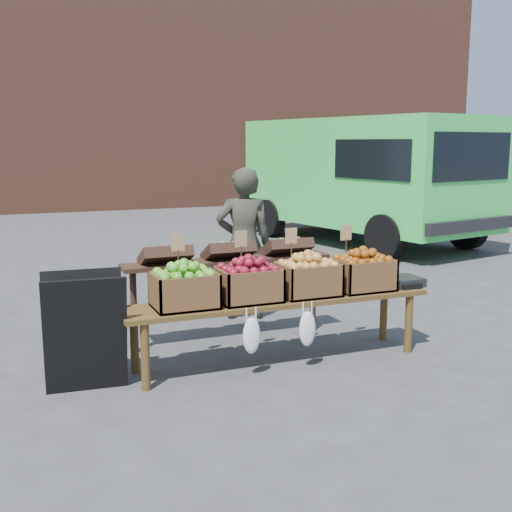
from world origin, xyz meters
name	(u,v)px	position (x,y,z in m)	size (l,w,h in m)	color
ground	(366,342)	(0.00, 0.00, 0.00)	(80.00, 80.00, 0.00)	#444446
brick_building	(98,35)	(0.00, 15.00, 5.00)	(24.00, 4.00, 10.00)	brown
delivery_van	(364,182)	(3.27, 5.38, 1.15)	(2.35, 5.14, 2.30)	#3BD54F
vendor	(244,244)	(-0.75, 1.27, 0.81)	(0.59, 0.39, 1.62)	#313327
chalkboard_sign	(85,332)	(-2.62, -0.19, 0.46)	(0.61, 0.34, 0.92)	black
back_table	(228,288)	(-1.19, 0.54, 0.52)	(2.10, 0.44, 1.04)	#321F15
display_bench	(278,330)	(-1.00, -0.18, 0.28)	(2.70, 0.56, 0.57)	#4E3718
crate_golden_apples	(184,290)	(-1.83, -0.18, 0.71)	(0.50, 0.40, 0.28)	#449A13
crate_russet_pears	(248,284)	(-1.28, -0.18, 0.71)	(0.50, 0.40, 0.28)	maroon
crate_red_apples	(307,279)	(-0.73, -0.18, 0.71)	(0.50, 0.40, 0.28)	gold
crate_green_apples	(362,274)	(-0.18, -0.18, 0.71)	(0.50, 0.40, 0.28)	#99440E
weighing_scale	(402,281)	(0.25, -0.18, 0.61)	(0.34, 0.30, 0.08)	black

